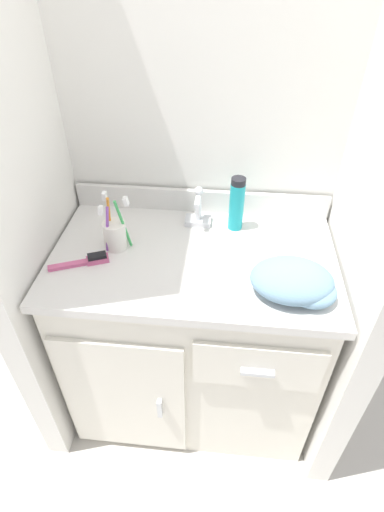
{
  "coord_description": "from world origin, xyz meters",
  "views": [
    {
      "loc": [
        0.1,
        -0.97,
        1.62
      ],
      "look_at": [
        0.0,
        -0.03,
        0.83
      ],
      "focal_mm": 28.0,
      "sensor_mm": 36.0,
      "label": 1
    }
  ],
  "objects_px": {
    "hairbrush": "(87,261)",
    "hand_towel": "(296,282)",
    "toothbrush_cup": "(115,233)",
    "shaving_cream_can": "(237,204)"
  },
  "relations": [
    {
      "from": "hairbrush",
      "to": "hand_towel",
      "type": "relative_size",
      "value": 0.75
    },
    {
      "from": "toothbrush_cup",
      "to": "hairbrush",
      "type": "distance_m",
      "value": 0.12
    },
    {
      "from": "shaving_cream_can",
      "to": "hairbrush",
      "type": "height_order",
      "value": "shaving_cream_can"
    },
    {
      "from": "toothbrush_cup",
      "to": "hairbrush",
      "type": "height_order",
      "value": "toothbrush_cup"
    },
    {
      "from": "toothbrush_cup",
      "to": "shaving_cream_can",
      "type": "xyz_separation_m",
      "value": [
        0.38,
        0.15,
        0.04
      ]
    },
    {
      "from": "shaving_cream_can",
      "to": "hairbrush",
      "type": "relative_size",
      "value": 1.06
    },
    {
      "from": "shaving_cream_can",
      "to": "toothbrush_cup",
      "type": "bearing_deg",
      "value": -158.8
    },
    {
      "from": "shaving_cream_can",
      "to": "hairbrush",
      "type": "bearing_deg",
      "value": -152.05
    },
    {
      "from": "hairbrush",
      "to": "shaving_cream_can",
      "type": "bearing_deg",
      "value": 5.82
    },
    {
      "from": "shaving_cream_can",
      "to": "hairbrush",
      "type": "distance_m",
      "value": 0.52
    }
  ]
}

